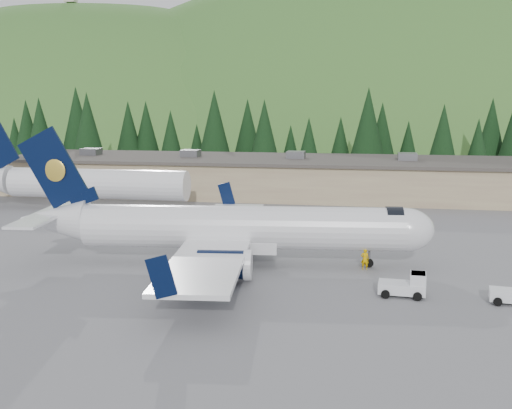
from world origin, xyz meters
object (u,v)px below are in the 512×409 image
object	(u,v)px
airliner	(231,229)
terminal_building	(260,176)
ramp_worker	(365,259)
baggage_tug_a	(406,286)
second_airliner	(75,182)

from	to	relation	value
airliner	terminal_building	bearing A→B (deg)	90.34
terminal_building	ramp_worker	bearing A→B (deg)	-68.66
airliner	baggage_tug_a	size ratio (longest dim) A/B	10.31
airliner	ramp_worker	xyz separation A→B (m)	(10.74, 0.30, -2.12)
second_airliner	terminal_building	distance (m)	25.55
second_airliner	ramp_worker	bearing A→B (deg)	-32.15
terminal_building	ramp_worker	size ratio (longest dim) A/B	40.96
second_airliner	ramp_worker	size ratio (longest dim) A/B	15.86
terminal_building	ramp_worker	distance (m)	40.62
airliner	ramp_worker	size ratio (longest dim) A/B	19.51
second_airliner	airliner	bearing A→B (deg)	-42.71
second_airliner	terminal_building	size ratio (longest dim) A/B	0.39
second_airliner	ramp_worker	distance (m)	41.04
baggage_tug_a	ramp_worker	bearing A→B (deg)	117.81
ramp_worker	baggage_tug_a	bearing A→B (deg)	112.38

